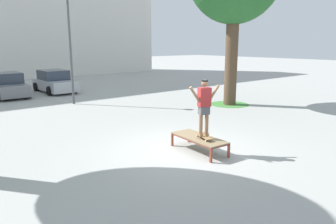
{
  "coord_description": "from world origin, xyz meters",
  "views": [
    {
      "loc": [
        -6.49,
        -7.07,
        3.28
      ],
      "look_at": [
        0.23,
        1.07,
        1.0
      ],
      "focal_mm": 34.06,
      "sensor_mm": 36.0,
      "label": 1
    }
  ],
  "objects_px": {
    "skate_box": "(199,139)",
    "car_silver": "(54,82)",
    "skater": "(204,104)",
    "car_grey": "(8,86)",
    "skateboard": "(203,136)",
    "light_post": "(69,33)"
  },
  "relations": [
    {
      "from": "skateboard",
      "to": "car_grey",
      "type": "height_order",
      "value": "car_grey"
    },
    {
      "from": "skateboard",
      "to": "car_silver",
      "type": "distance_m",
      "value": 15.33
    },
    {
      "from": "skateboard",
      "to": "skater",
      "type": "xyz_separation_m",
      "value": [
        0.0,
        0.0,
        0.99
      ]
    },
    {
      "from": "skateboard",
      "to": "light_post",
      "type": "xyz_separation_m",
      "value": [
        0.31,
        10.23,
        3.29
      ]
    },
    {
      "from": "skateboard",
      "to": "car_silver",
      "type": "relative_size",
      "value": 0.2
    },
    {
      "from": "skate_box",
      "to": "car_silver",
      "type": "distance_m",
      "value": 15.14
    },
    {
      "from": "car_silver",
      "to": "skateboard",
      "type": "bearing_deg",
      "value": -94.26
    },
    {
      "from": "skater",
      "to": "car_silver",
      "type": "xyz_separation_m",
      "value": [
        1.14,
        15.29,
        -0.84
      ]
    },
    {
      "from": "skate_box",
      "to": "skater",
      "type": "height_order",
      "value": "skater"
    },
    {
      "from": "skater",
      "to": "car_silver",
      "type": "bearing_deg",
      "value": 85.75
    },
    {
      "from": "skateboard",
      "to": "car_silver",
      "type": "height_order",
      "value": "car_silver"
    },
    {
      "from": "skate_box",
      "to": "skater",
      "type": "distance_m",
      "value": 1.13
    },
    {
      "from": "skater",
      "to": "skateboard",
      "type": "bearing_deg",
      "value": -106.9
    },
    {
      "from": "skater",
      "to": "car_grey",
      "type": "distance_m",
      "value": 15.38
    },
    {
      "from": "skater",
      "to": "car_grey",
      "type": "bearing_deg",
      "value": 96.8
    },
    {
      "from": "car_silver",
      "to": "light_post",
      "type": "height_order",
      "value": "light_post"
    },
    {
      "from": "car_grey",
      "to": "car_silver",
      "type": "relative_size",
      "value": 1.01
    },
    {
      "from": "skate_box",
      "to": "car_grey",
      "type": "xyz_separation_m",
      "value": [
        -1.83,
        15.05,
        0.28
      ]
    },
    {
      "from": "skateboard",
      "to": "light_post",
      "type": "bearing_deg",
      "value": 88.29
    },
    {
      "from": "car_grey",
      "to": "light_post",
      "type": "bearing_deg",
      "value": -67.07
    },
    {
      "from": "skate_box",
      "to": "car_grey",
      "type": "height_order",
      "value": "car_grey"
    },
    {
      "from": "skateboard",
      "to": "light_post",
      "type": "height_order",
      "value": "light_post"
    }
  ]
}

